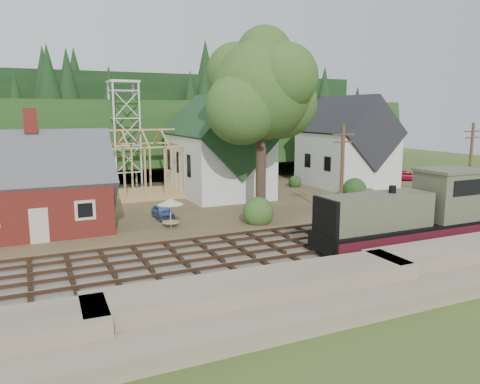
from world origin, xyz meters
name	(u,v)px	position (x,y,z in m)	size (l,w,h in m)	color
ground	(302,248)	(0.00, 0.00, 0.00)	(140.00, 140.00, 0.00)	#384C1E
embankment	(392,291)	(0.00, -8.50, 0.00)	(64.00, 5.00, 1.60)	#7F7259
railroad_bed	(302,246)	(0.00, 0.00, 0.08)	(64.00, 11.00, 0.16)	#726B5B
village_flat	(207,200)	(0.00, 18.00, 0.15)	(64.00, 26.00, 0.30)	brown
hillside	(149,173)	(0.00, 42.00, 0.00)	(70.00, 28.00, 8.00)	#1E3F19
ridge	(127,163)	(0.00, 58.00, 0.00)	(80.00, 20.00, 12.00)	black
depot	(36,192)	(-16.00, 11.00, 3.21)	(10.80, 7.41, 9.00)	#5B1814
church	(218,149)	(2.00, 19.68, 5.18)	(8.40, 15.17, 13.00)	silver
farmhouse	(346,147)	(18.00, 19.00, 4.87)	(8.40, 10.80, 10.60)	silver
timber_frame	(138,168)	(-6.00, 22.00, 3.27)	(8.20, 6.20, 6.99)	tan
lattice_tower	(124,102)	(-6.00, 28.00, 10.03)	(3.20, 3.20, 12.12)	silver
big_tree	(263,97)	(2.17, 10.08, 10.22)	(10.90, 8.40, 14.70)	#38281E
telegraph_pole_near	(342,171)	(7.00, 5.20, 4.25)	(2.20, 0.28, 8.00)	#4C331E
telegraph_pole_far	(470,162)	(22.00, 5.20, 4.25)	(2.20, 0.28, 8.00)	#4C331E
locomotive	(409,216)	(6.34, -3.00, 2.21)	(12.60, 3.15, 5.02)	black
car_blue	(163,212)	(-6.49, 11.18, 0.86)	(1.33, 3.30, 1.13)	#5471B5
car_green	(28,223)	(-16.64, 11.71, 0.85)	(1.16, 3.33, 1.10)	#81AE78
car_red	(407,176)	(28.00, 19.17, 0.90)	(2.00, 4.34, 1.21)	red
patio_set	(170,203)	(-6.75, 8.04, 2.19)	(2.00, 2.00, 2.23)	silver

